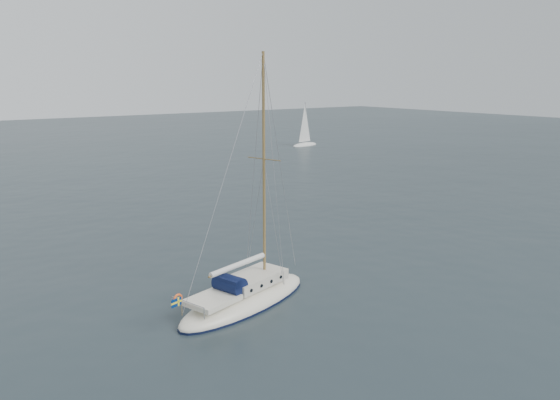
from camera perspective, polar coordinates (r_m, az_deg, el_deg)
ground at (r=31.24m, az=0.07°, el=-9.70°), size 300.00×300.00×0.00m
sailboat at (r=29.53m, az=-3.67°, el=-8.90°), size 9.70×2.91×13.82m
dinghy at (r=28.58m, az=-6.94°, el=-11.58°), size 3.08×1.39×0.44m
distant_yacht_b at (r=97.96m, az=2.60°, el=7.73°), size 6.20×3.30×8.21m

